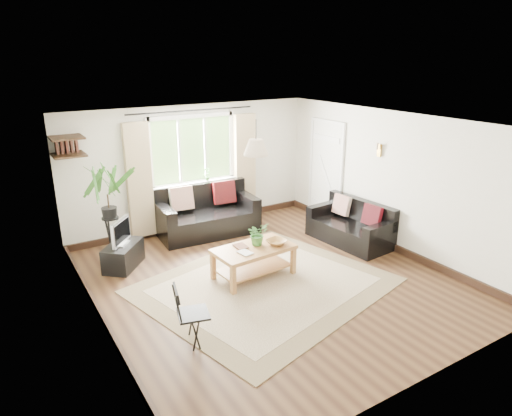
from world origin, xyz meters
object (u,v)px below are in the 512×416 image
coffee_table (254,262)px  folding_chair (193,315)px  sofa_right (350,224)px  tv_stand (123,255)px  palm_stand (110,214)px  sofa_back (207,212)px

coffee_table → folding_chair: (-1.49, -1.08, 0.13)m
sofa_right → coffee_table: bearing=-88.3°
sofa_right → tv_stand: 4.00m
sofa_right → tv_stand: bearing=-111.7°
folding_chair → palm_stand: bearing=18.2°
sofa_back → sofa_right: sofa_back is taller
sofa_right → palm_stand: palm_stand is taller
folding_chair → tv_stand: bearing=17.4°
sofa_back → sofa_right: (2.02, -1.75, -0.08)m
coffee_table → folding_chair: size_ratio=1.60×
coffee_table → tv_stand: size_ratio=1.64×
palm_stand → sofa_back: bearing=6.7°
tv_stand → palm_stand: (-0.06, 0.38, 0.61)m
coffee_table → folding_chair: folding_chair is taller
sofa_right → palm_stand: bearing=-116.5°
palm_stand → folding_chair: size_ratio=2.13×
sofa_right → folding_chair: (-3.70, -1.34, 0.02)m
sofa_back → folding_chair: bearing=-114.5°
coffee_table → tv_stand: bearing=138.8°
sofa_right → sofa_back: bearing=-135.9°
palm_stand → folding_chair: (0.18, -2.87, -0.43)m
folding_chair → sofa_back: bearing=-14.0°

